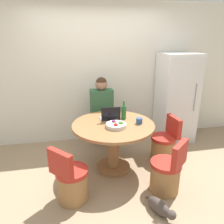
{
  "coord_description": "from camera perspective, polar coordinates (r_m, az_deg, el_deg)",
  "views": [
    {
      "loc": [
        -0.51,
        -2.64,
        1.99
      ],
      "look_at": [
        0.09,
        0.39,
        0.91
      ],
      "focal_mm": 35.0,
      "sensor_mm": 36.0,
      "label": 1
    }
  ],
  "objects": [
    {
      "name": "chair_near_right_corner",
      "position": [
        3.09,
        14.03,
        -15.41
      ],
      "size": [
        0.47,
        0.47,
        0.76
      ],
      "rotation": [
        0.0,
        0.0,
        -2.42
      ],
      "color": "#9E7042",
      "rests_on": "ground_plane"
    },
    {
      "name": "cat",
      "position": [
        2.85,
        12.48,
        -23.15
      ],
      "size": [
        0.25,
        0.45,
        0.17
      ],
      "rotation": [
        0.0,
        0.0,
        5.1
      ],
      "color": "#473D38",
      "rests_on": "ground_plane"
    },
    {
      "name": "dining_table",
      "position": [
        3.31,
        0.34,
        -6.32
      ],
      "size": [
        1.22,
        1.22,
        0.76
      ],
      "color": "olive",
      "rests_on": "ground_plane"
    },
    {
      "name": "laptop",
      "position": [
        3.35,
        -0.49,
        -1.34
      ],
      "size": [
        0.29,
        0.22,
        0.23
      ],
      "rotation": [
        0.0,
        0.0,
        3.14
      ],
      "color": "#B7B7BC",
      "rests_on": "dining_table"
    },
    {
      "name": "bottle",
      "position": [
        3.38,
        3.07,
        -0.01
      ],
      "size": [
        0.08,
        0.08,
        0.29
      ],
      "color": "#23602D",
      "rests_on": "dining_table"
    },
    {
      "name": "person_seated",
      "position": [
        4.0,
        -2.78,
        0.79
      ],
      "size": [
        0.4,
        0.37,
        1.32
      ],
      "rotation": [
        0.0,
        0.0,
        3.14
      ],
      "color": "#2D2D38",
      "rests_on": "ground_plane"
    },
    {
      "name": "fruit_bowl",
      "position": [
        3.1,
        1.13,
        -3.44
      ],
      "size": [
        0.29,
        0.29,
        0.09
      ],
      "color": "beige",
      "rests_on": "dining_table"
    },
    {
      "name": "wall_back",
      "position": [
        4.21,
        -4.22,
        9.74
      ],
      "size": [
        7.0,
        0.06,
        2.6
      ],
      "color": "silver",
      "rests_on": "ground_plane"
    },
    {
      "name": "chair_near_left_corner",
      "position": [
        2.91,
        -10.54,
        -17.58
      ],
      "size": [
        0.48,
        0.47,
        0.76
      ],
      "rotation": [
        0.0,
        0.0,
        2.3
      ],
      "color": "#9E7042",
      "rests_on": "ground_plane"
    },
    {
      "name": "ground_plane",
      "position": [
        3.34,
        -0.25,
        -17.32
      ],
      "size": [
        12.0,
        12.0,
        0.0
      ],
      "primitive_type": "plane",
      "color": "#9E8466"
    },
    {
      "name": "chair_right_side",
      "position": [
        3.77,
        13.44,
        -8.61
      ],
      "size": [
        0.42,
        0.41,
        0.76
      ],
      "rotation": [
        0.0,
        0.0,
        -1.48
      ],
      "color": "#9E7042",
      "rests_on": "ground_plane"
    },
    {
      "name": "coffee_cup",
      "position": [
        3.25,
        7.12,
        -2.33
      ],
      "size": [
        0.09,
        0.09,
        0.08
      ],
      "color": "#2D4C84",
      "rests_on": "dining_table"
    },
    {
      "name": "refrigerator",
      "position": [
        4.43,
        16.42,
        3.5
      ],
      "size": [
        0.68,
        0.63,
        1.7
      ],
      "color": "white",
      "rests_on": "ground_plane"
    }
  ]
}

